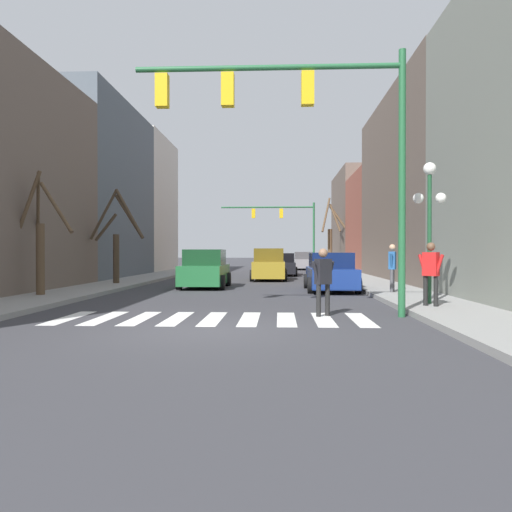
% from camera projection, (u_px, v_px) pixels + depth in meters
% --- Properties ---
extents(ground_plane, '(240.00, 240.00, 0.00)m').
position_uv_depth(ground_plane, '(202.00, 330.00, 10.44)').
color(ground_plane, '#38383D').
extents(sidewalk_right, '(2.47, 90.00, 0.15)m').
position_uv_depth(sidewalk_right, '(504.00, 329.00, 10.15)').
color(sidewalk_right, gray).
rests_on(sidewalk_right, ground_plane).
extents(building_row_left, '(6.00, 40.02, 10.81)m').
position_uv_depth(building_row_left, '(45.00, 187.00, 25.65)').
color(building_row_left, '#66564C').
rests_on(building_row_left, ground_plane).
extents(building_row_right, '(6.00, 51.26, 10.24)m').
position_uv_depth(building_row_right, '(432.00, 196.00, 28.77)').
color(building_row_right, gray).
rests_on(building_row_right, ground_plane).
extents(crosswalk_stripes, '(7.65, 2.60, 0.01)m').
position_uv_depth(crosswalk_stripes, '(213.00, 319.00, 12.23)').
color(crosswalk_stripes, white).
rests_on(crosswalk_stripes, ground_plane).
extents(traffic_signal_near, '(6.86, 0.28, 6.73)m').
position_uv_depth(traffic_signal_near, '(304.00, 120.00, 12.63)').
color(traffic_signal_near, '#236038').
rests_on(traffic_signal_near, ground_plane).
extents(traffic_signal_far, '(8.33, 0.28, 5.99)m').
position_uv_depth(traffic_signal_far, '(285.00, 220.00, 44.26)').
color(traffic_signal_far, '#236038').
rests_on(traffic_signal_far, ground_plane).
extents(street_lamp_right_corner, '(0.95, 0.36, 4.07)m').
position_uv_depth(street_lamp_right_corner, '(430.00, 203.00, 14.35)').
color(street_lamp_right_corner, '#1E4C2D').
rests_on(street_lamp_right_corner, sidewalk_right).
extents(car_parked_right_near, '(2.03, 4.77, 1.54)m').
position_uv_depth(car_parked_right_near, '(282.00, 265.00, 34.50)').
color(car_parked_right_near, black).
rests_on(car_parked_right_near, ground_plane).
extents(car_at_intersection, '(2.05, 4.27, 1.83)m').
position_uv_depth(car_at_intersection, '(269.00, 266.00, 28.70)').
color(car_at_intersection, '#A38423').
rests_on(car_at_intersection, ground_plane).
extents(car_parked_left_mid, '(2.09, 4.51, 1.61)m').
position_uv_depth(car_parked_left_mid, '(331.00, 273.00, 20.96)').
color(car_parked_left_mid, navy).
rests_on(car_parked_left_mid, ground_plane).
extents(car_parked_right_far, '(2.10, 4.20, 1.74)m').
position_uv_depth(car_parked_right_far, '(205.00, 270.00, 22.78)').
color(car_parked_right_far, '#236B38').
rests_on(car_parked_right_far, ground_plane).
extents(car_parked_right_mid, '(2.09, 4.15, 1.73)m').
position_uv_depth(car_parked_right_mid, '(204.00, 263.00, 36.04)').
color(car_parked_right_mid, '#A38423').
rests_on(car_parked_right_mid, ground_plane).
extents(car_parked_left_near, '(1.98, 4.30, 1.61)m').
position_uv_depth(car_parked_left_near, '(303.00, 261.00, 45.55)').
color(car_parked_left_near, gray).
rests_on(car_parked_left_near, ground_plane).
extents(pedestrian_on_left_sidewalk, '(0.61, 0.58, 1.75)m').
position_uv_depth(pedestrian_on_left_sidewalk, '(431.00, 268.00, 13.73)').
color(pedestrian_on_left_sidewalk, black).
rests_on(pedestrian_on_left_sidewalk, sidewalk_right).
extents(pedestrian_near_right_corner, '(0.36, 0.75, 1.77)m').
position_uv_depth(pedestrian_near_right_corner, '(392.00, 264.00, 18.53)').
color(pedestrian_near_right_corner, '#4C4C51').
rests_on(pedestrian_near_right_corner, sidewalk_right).
extents(pedestrian_on_right_sidewalk, '(0.65, 0.51, 1.73)m').
position_uv_depth(pedestrian_on_right_sidewalk, '(323.00, 276.00, 12.68)').
color(pedestrian_on_right_sidewalk, black).
rests_on(pedestrian_on_right_sidewalk, ground_plane).
extents(street_tree_left_far, '(2.67, 1.93, 6.34)m').
position_uv_depth(street_tree_left_far, '(332.00, 237.00, 44.49)').
color(street_tree_left_far, brown).
rests_on(street_tree_left_far, sidewalk_right).
extents(street_tree_right_near, '(2.72, 0.65, 4.50)m').
position_uv_depth(street_tree_right_near, '(118.00, 238.00, 23.69)').
color(street_tree_right_near, '#473828').
rests_on(street_tree_right_near, sidewalk_left).
extents(street_tree_left_mid, '(2.36, 2.28, 4.33)m').
position_uv_depth(street_tree_left_mid, '(41.00, 240.00, 17.40)').
color(street_tree_left_mid, brown).
rests_on(street_tree_left_mid, sidewalk_left).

